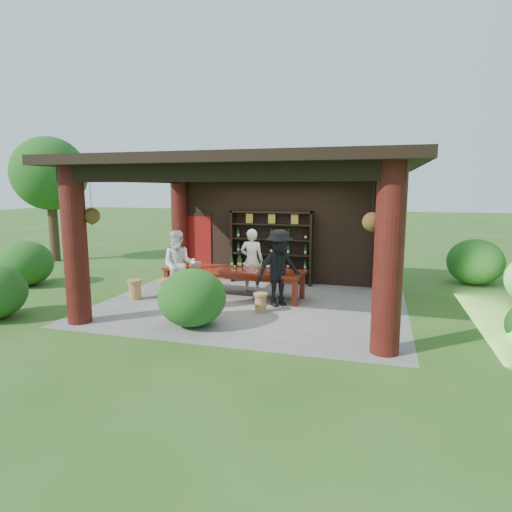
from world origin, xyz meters
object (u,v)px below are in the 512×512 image
(stool_near_left, at_px, (166,289))
(napkin_basket, at_px, (196,264))
(stool_far_left, at_px, (135,289))
(wine_shelf, at_px, (271,247))
(host, at_px, (252,261))
(stool_near_right, at_px, (261,302))
(guest_man, at_px, (279,268))
(guest_woman, at_px, (179,265))
(tasting_table, at_px, (233,273))

(stool_near_left, xyz_separation_m, napkin_basket, (0.47, 0.82, 0.53))
(stool_far_left, distance_m, napkin_basket, 1.70)
(wine_shelf, relative_size, host, 1.41)
(stool_near_right, bearing_deg, napkin_basket, 151.58)
(stool_near_right, height_order, guest_man, guest_man)
(stool_far_left, bearing_deg, stool_near_left, 9.66)
(guest_woman, relative_size, napkin_basket, 6.86)
(stool_far_left, distance_m, guest_woman, 1.30)
(guest_man, relative_size, napkin_basket, 7.23)
(wine_shelf, distance_m, napkin_basket, 2.51)
(tasting_table, height_order, guest_man, guest_man)
(wine_shelf, relative_size, stool_near_left, 4.48)
(stool_near_right, bearing_deg, guest_woman, 165.20)
(stool_near_right, height_order, stool_far_left, stool_far_left)
(stool_near_left, bearing_deg, host, 38.11)
(napkin_basket, bearing_deg, host, 24.72)
(wine_shelf, distance_m, stool_far_left, 4.17)
(wine_shelf, bearing_deg, stool_near_right, -80.48)
(wine_shelf, bearing_deg, guest_woman, -127.59)
(host, xyz_separation_m, guest_man, (1.04, -1.18, 0.06))
(stool_near_left, bearing_deg, tasting_table, 29.24)
(tasting_table, xyz_separation_m, stool_near_left, (-1.53, -0.86, -0.34))
(guest_man, bearing_deg, wine_shelf, 68.77)
(wine_shelf, relative_size, guest_man, 1.32)
(tasting_table, height_order, napkin_basket, napkin_basket)
(wine_shelf, distance_m, stool_near_left, 3.52)
(stool_near_left, distance_m, guest_man, 2.99)
(guest_man, height_order, napkin_basket, guest_man)
(tasting_table, distance_m, host, 0.73)
(stool_near_left, bearing_deg, stool_far_left, -170.34)
(stool_near_right, relative_size, guest_man, 0.24)
(stool_far_left, height_order, host, host)
(stool_far_left, bearing_deg, napkin_basket, 36.62)
(stool_near_left, height_order, guest_man, guest_man)
(stool_near_right, distance_m, stool_far_left, 3.44)
(stool_near_right, bearing_deg, wine_shelf, 99.52)
(host, bearing_deg, napkin_basket, 20.10)
(tasting_table, distance_m, stool_far_left, 2.58)
(host, bearing_deg, wine_shelf, -105.44)
(stool_near_left, relative_size, stool_near_right, 1.24)
(wine_shelf, xyz_separation_m, host, (-0.24, -1.25, -0.22))
(guest_woman, distance_m, napkin_basket, 0.58)
(stool_near_left, distance_m, stool_far_left, 0.83)
(host, height_order, guest_woman, guest_woman)
(guest_woman, bearing_deg, host, 16.48)
(tasting_table, bearing_deg, wine_shelf, 72.88)
(guest_man, distance_m, napkin_basket, 2.50)
(stool_near_right, bearing_deg, guest_man, 65.05)
(wine_shelf, xyz_separation_m, napkin_basket, (-1.63, -1.89, -0.28))
(stool_near_left, distance_m, host, 2.44)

